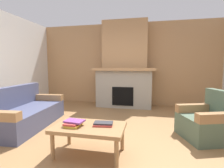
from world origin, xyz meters
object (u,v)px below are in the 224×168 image
(fireplace, at_px, (125,70))
(couch, at_px, (25,113))
(armchair, at_px, (208,122))
(coffee_table, at_px, (89,129))

(fireplace, xyz_separation_m, couch, (-1.81, -2.30, -0.88))
(armchair, relative_size, coffee_table, 0.97)
(couch, distance_m, coffee_table, 1.92)
(fireplace, distance_m, coffee_table, 3.21)
(fireplace, relative_size, armchair, 2.79)
(couch, relative_size, armchair, 1.93)
(armchair, distance_m, coffee_table, 2.09)
(fireplace, bearing_deg, coffee_table, -91.37)
(fireplace, distance_m, armchair, 2.93)
(couch, relative_size, coffee_table, 1.87)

